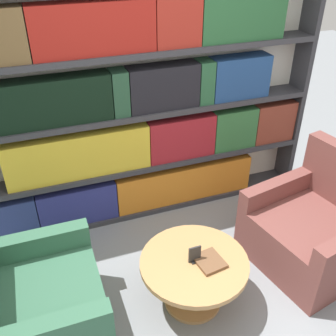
% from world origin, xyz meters
% --- Properties ---
extents(ground_plane, '(14.00, 14.00, 0.00)m').
position_xyz_m(ground_plane, '(0.00, 0.00, 0.00)').
color(ground_plane, gray).
extents(bookshelf, '(3.19, 0.30, 2.16)m').
position_xyz_m(bookshelf, '(-0.04, 1.35, 1.05)').
color(bookshelf, silver).
rests_on(bookshelf, ground_plane).
extents(armchair_left, '(0.89, 0.91, 0.95)m').
position_xyz_m(armchair_left, '(-1.26, 0.15, 0.31)').
color(armchair_left, '#336047').
rests_on(armchair_left, ground_plane).
extents(armchair_right, '(1.05, 1.07, 0.95)m').
position_xyz_m(armchair_right, '(1.08, 0.16, 0.31)').
color(armchair_right, brown).
rests_on(armchair_right, ground_plane).
extents(coffee_table, '(0.80, 0.80, 0.44)m').
position_xyz_m(coffee_table, '(-0.09, 0.07, 0.31)').
color(coffee_table, '#AD7F4C').
rests_on(coffee_table, ground_plane).
extents(table_sign, '(0.09, 0.06, 0.14)m').
position_xyz_m(table_sign, '(-0.09, 0.07, 0.49)').
color(table_sign, black).
rests_on(table_sign, coffee_table).
extents(stray_book, '(0.22, 0.24, 0.02)m').
position_xyz_m(stray_book, '(0.01, 0.02, 0.45)').
color(stray_book, brown).
rests_on(stray_book, coffee_table).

